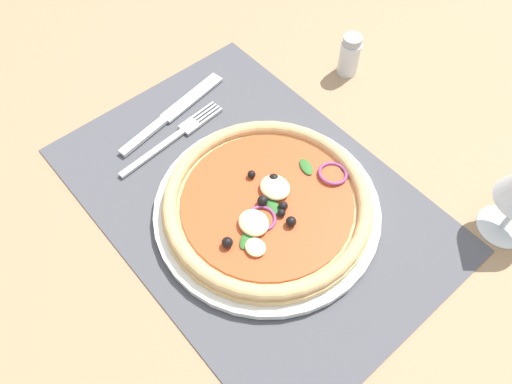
% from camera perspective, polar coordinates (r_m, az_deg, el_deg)
% --- Properties ---
extents(ground_plane, '(1.90, 1.40, 0.02)m').
position_cam_1_polar(ground_plane, '(0.67, -0.51, -1.25)').
color(ground_plane, '#9E7A56').
extents(placemat, '(0.51, 0.35, 0.00)m').
position_cam_1_polar(placemat, '(0.66, -0.52, -0.59)').
color(placemat, '#4C4C51').
rests_on(placemat, ground_plane).
extents(plate, '(0.29, 0.29, 0.01)m').
position_cam_1_polar(plate, '(0.64, 1.56, -1.75)').
color(plate, silver).
rests_on(plate, placemat).
extents(pizza, '(0.27, 0.27, 0.03)m').
position_cam_1_polar(pizza, '(0.63, 1.60, -0.99)').
color(pizza, tan).
rests_on(pizza, plate).
extents(fork, '(0.03, 0.18, 0.00)m').
position_cam_1_polar(fork, '(0.73, -8.94, 6.40)').
color(fork, silver).
rests_on(fork, placemat).
extents(knife, '(0.05, 0.20, 0.01)m').
position_cam_1_polar(knife, '(0.76, -9.33, 8.93)').
color(knife, silver).
rests_on(knife, placemat).
extents(pepper_shaker, '(0.03, 0.03, 0.07)m').
position_cam_1_polar(pepper_shaker, '(0.81, 10.57, 15.00)').
color(pepper_shaker, silver).
rests_on(pepper_shaker, ground_plane).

